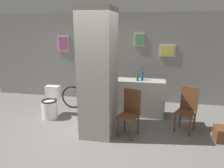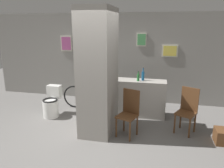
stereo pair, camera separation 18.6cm
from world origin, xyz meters
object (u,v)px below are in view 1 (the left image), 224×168
chair_near_pillar (130,111)px  chair_by_doorway (187,108)px  toilet (50,105)px  bottle_tall (142,75)px  bicycle (90,98)px

chair_near_pillar → chair_by_doorway: same height
toilet → bottle_tall: size_ratio=2.30×
toilet → bottle_tall: bearing=13.8°
chair_near_pillar → bicycle: chair_near_pillar is taller
toilet → chair_near_pillar: chair_near_pillar is taller
toilet → chair_near_pillar: size_ratio=0.78×
chair_by_doorway → bicycle: (-2.41, 0.82, -0.19)m
chair_by_doorway → bottle_tall: size_ratio=2.97×
toilet → bottle_tall: bottle_tall is taller
bicycle → bottle_tall: (1.39, -0.13, 0.72)m
chair_near_pillar → bottle_tall: bottle_tall is taller
toilet → chair_by_doorway: bearing=-2.6°
chair_by_doorway → chair_near_pillar: bearing=-134.6°
chair_by_doorway → bicycle: bearing=-172.4°
chair_by_doorway → toilet: bearing=-156.1°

